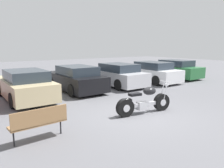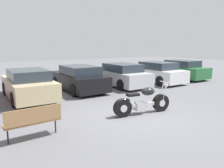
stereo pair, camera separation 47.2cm
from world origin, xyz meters
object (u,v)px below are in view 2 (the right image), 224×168
at_px(parked_car_black, 79,79).
at_px(park_bench, 33,119).
at_px(motorcycle, 142,102).
at_px(parked_car_green, 180,70).
at_px(parked_car_silver, 120,75).
at_px(parked_car_white, 156,73).
at_px(parked_car_champagne, 28,85).

xyz_separation_m(parked_car_black, park_bench, (-3.65, -5.26, -0.10)).
bearing_deg(motorcycle, parked_car_green, 32.37).
distance_m(motorcycle, parked_car_silver, 5.67).
bearing_deg(park_bench, parked_car_silver, 38.89).
height_order(motorcycle, parked_car_white, parked_car_white).
height_order(parked_car_black, parked_car_white, same).
bearing_deg(parked_car_champagne, parked_car_white, 0.68).
xyz_separation_m(parked_car_silver, parked_car_green, (5.50, 0.07, 0.00)).
xyz_separation_m(parked_car_champagne, parked_car_white, (8.25, 0.10, 0.00)).
relative_size(parked_car_silver, parked_car_white, 1.00).
height_order(parked_car_silver, parked_car_green, same).
xyz_separation_m(parked_car_white, parked_car_green, (2.75, 0.29, 0.00)).
height_order(parked_car_black, park_bench, parked_car_black).
height_order(motorcycle, parked_car_green, parked_car_green).
bearing_deg(parked_car_silver, parked_car_white, -4.52).
xyz_separation_m(motorcycle, park_bench, (-3.83, -0.12, 0.11)).
relative_size(parked_car_silver, park_bench, 2.88).
distance_m(parked_car_champagne, parked_car_white, 8.25).
bearing_deg(parked_car_champagne, parked_car_silver, 3.27).
bearing_deg(parked_car_black, parked_car_silver, -2.07).
relative_size(parked_car_white, park_bench, 2.88).
bearing_deg(parked_car_silver, motorcycle, -117.02).
xyz_separation_m(parked_car_champagne, park_bench, (-0.90, -4.85, -0.10)).
distance_m(parked_car_silver, parked_car_white, 2.76).
xyz_separation_m(motorcycle, parked_car_champagne, (-2.93, 4.73, 0.21)).
height_order(motorcycle, park_bench, motorcycle).
bearing_deg(parked_car_black, park_bench, -124.76).
distance_m(motorcycle, parked_car_white, 7.19).
distance_m(parked_car_champagne, park_bench, 4.94).
bearing_deg(park_bench, parked_car_champagne, 79.45).
relative_size(motorcycle, parked_car_silver, 0.54).
xyz_separation_m(parked_car_white, park_bench, (-9.15, -4.95, -0.10)).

